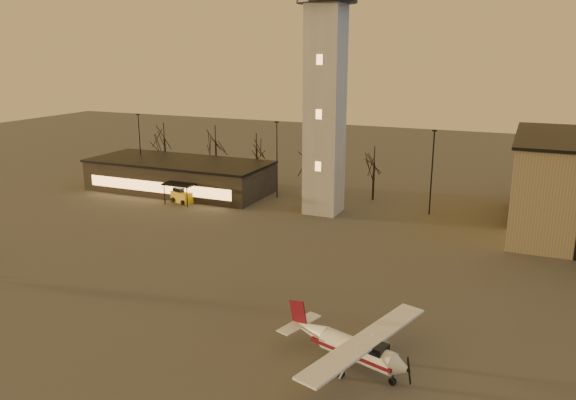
% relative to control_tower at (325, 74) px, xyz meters
% --- Properties ---
extents(ground, '(220.00, 220.00, 0.00)m').
position_rel_control_tower_xyz_m(ground, '(0.00, -30.00, -16.33)').
color(ground, '#474441').
rests_on(ground, ground).
extents(control_tower, '(6.80, 6.80, 32.60)m').
position_rel_control_tower_xyz_m(control_tower, '(0.00, 0.00, 0.00)').
color(control_tower, '#A19D98').
rests_on(control_tower, ground).
extents(terminal, '(25.40, 12.20, 4.30)m').
position_rel_control_tower_xyz_m(terminal, '(-21.99, 1.98, -14.17)').
color(terminal, black).
rests_on(terminal, ground).
extents(light_poles, '(58.50, 12.25, 10.14)m').
position_rel_control_tower_xyz_m(light_poles, '(0.50, 1.00, -10.92)').
color(light_poles, black).
rests_on(light_poles, ground).
extents(tree_row, '(37.20, 9.20, 8.80)m').
position_rel_control_tower_xyz_m(tree_row, '(-13.70, 9.16, -10.39)').
color(tree_row, black).
rests_on(tree_row, ground).
extents(cessna_front, '(9.50, 11.73, 3.26)m').
position_rel_control_tower_xyz_m(cessna_front, '(14.03, -32.04, -15.21)').
color(cessna_front, silver).
rests_on(cessna_front, ground).
extents(service_cart, '(3.38, 2.67, 1.92)m').
position_rel_control_tower_xyz_m(service_cart, '(-18.22, -2.98, -15.59)').
color(service_cart, '#C59E0B').
rests_on(service_cart, ground).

